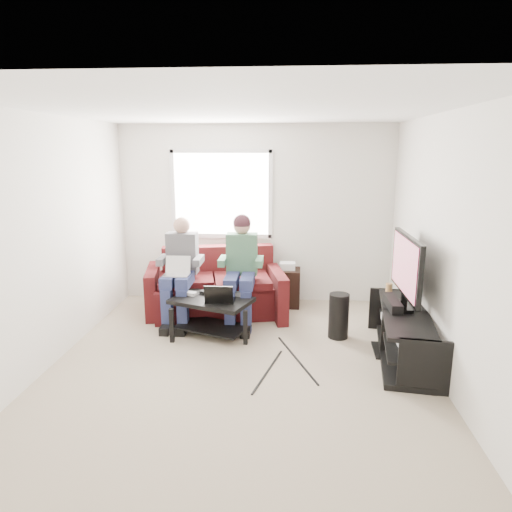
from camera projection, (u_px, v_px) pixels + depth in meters
The scene contains 26 objects.
floor at pixel (240, 366), 4.84m from camera, with size 4.50×4.50×0.00m, color tan.
ceiling at pixel (238, 110), 4.24m from camera, with size 4.50×4.50×0.00m, color white.
wall_back at pixel (256, 215), 6.72m from camera, with size 4.50×4.50×0.00m, color silver.
wall_front at pixel (192, 336), 2.35m from camera, with size 4.50×4.50×0.00m, color silver.
wall_left at pixel (46, 243), 4.68m from camera, with size 4.50×4.50×0.00m, color silver.
wall_right at pixel (445, 249), 4.40m from camera, with size 4.50×4.50×0.00m, color silver.
window at pixel (221, 194), 6.67m from camera, with size 1.48×0.04×1.28m.
sofa at pixel (215, 290), 6.36m from camera, with size 2.07×1.20×0.89m.
person_left at pixel (180, 266), 5.96m from camera, with size 0.40×0.71×1.37m.
person_right at pixel (241, 262), 5.91m from camera, with size 0.40×0.71×1.42m.
laptop_silver at pixel (177, 271), 5.78m from camera, with size 0.32×0.22×0.24m, color silver, non-canonical shape.
coffee_table at pixel (212, 308), 5.58m from camera, with size 1.08×0.87×0.47m.
laptop_black at pixel (220, 291), 5.43m from camera, with size 0.34×0.24×0.24m, color black, non-canonical shape.
controller_a at pixel (191, 294), 5.68m from camera, with size 0.14×0.09×0.04m, color silver.
controller_b at pixel (206, 292), 5.72m from camera, with size 0.14×0.09×0.04m, color black.
controller_c at pixel (237, 294), 5.67m from camera, with size 0.14×0.09×0.04m, color gray.
tv_stand at pixel (404, 336), 5.00m from camera, with size 0.70×1.67×0.54m.
tv at pixel (406, 267), 4.93m from camera, with size 0.12×1.10×0.81m.
soundbar at pixel (393, 303), 5.03m from camera, with size 0.12×0.50×0.10m, color black.
drink_cup at pixel (389, 288), 5.53m from camera, with size 0.08×0.08×0.12m, color #B0824C.
console_white at pixel (414, 345), 4.60m from camera, with size 0.30×0.22×0.06m, color silver.
console_grey at pixel (398, 319), 5.27m from camera, with size 0.34×0.26×0.08m, color gray.
console_black at pixel (405, 331), 4.93m from camera, with size 0.38×0.30×0.07m, color black.
subwoofer at pixel (339, 316), 5.51m from camera, with size 0.24×0.24×0.55m, color black.
keyboard_floor at pixel (380, 350), 5.18m from camera, with size 0.15×0.44×0.02m, color black.
end_table at pixel (287, 286), 6.65m from camera, with size 0.37×0.37×0.65m.
Camera 1 is at (0.49, -4.42, 2.24)m, focal length 32.00 mm.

